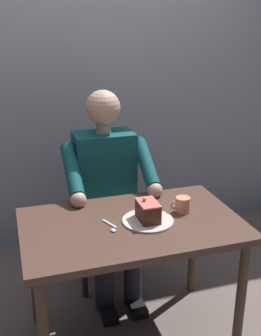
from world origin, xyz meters
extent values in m
plane|color=#70625A|center=(0.00, 0.00, 0.00)|extent=(14.00, 14.00, 0.00)
cube|color=#9EA8B2|center=(0.00, -1.23, 1.50)|extent=(6.40, 0.12, 3.00)
cube|color=brown|center=(0.00, 0.00, 0.68)|extent=(1.09, 0.67, 0.04)
cylinder|color=brown|center=(-0.49, 0.27, 0.34)|extent=(0.05, 0.05, 0.68)
cylinder|color=brown|center=(-0.49, -0.27, 0.34)|extent=(0.05, 0.05, 0.68)
cylinder|color=brown|center=(0.49, -0.27, 0.34)|extent=(0.05, 0.05, 0.68)
cube|color=#532D30|center=(0.00, -0.59, 0.41)|extent=(0.42, 0.42, 0.04)
cube|color=#532D30|center=(0.00, -0.78, 0.66)|extent=(0.38, 0.04, 0.45)
cylinder|color=#532D30|center=(-0.18, -0.41, 0.21)|extent=(0.04, 0.04, 0.41)
cylinder|color=#532D30|center=(0.18, -0.41, 0.21)|extent=(0.04, 0.04, 0.41)
cylinder|color=#532D30|center=(-0.18, -0.77, 0.21)|extent=(0.04, 0.04, 0.41)
cylinder|color=#532D30|center=(0.18, -0.77, 0.21)|extent=(0.04, 0.04, 0.41)
cube|color=#125053|center=(0.00, -0.57, 0.72)|extent=(0.36, 0.22, 0.58)
sphere|color=#D6A68A|center=(0.00, -0.57, 1.17)|extent=(0.20, 0.20, 0.20)
cylinder|color=#D6A68A|center=(0.00, -0.57, 1.04)|extent=(0.09, 0.09, 0.06)
cylinder|color=#125053|center=(-0.22, -0.43, 0.85)|extent=(0.08, 0.33, 0.26)
sphere|color=#D6A68A|center=(-0.22, -0.27, 0.74)|extent=(0.09, 0.09, 0.09)
cylinder|color=#125053|center=(0.22, -0.43, 0.85)|extent=(0.08, 0.33, 0.26)
sphere|color=#D6A68A|center=(0.22, -0.27, 0.74)|extent=(0.09, 0.09, 0.09)
cylinder|color=#26272F|center=(-0.09, -0.45, 0.41)|extent=(0.13, 0.38, 0.14)
cylinder|color=#26272F|center=(0.09, -0.45, 0.41)|extent=(0.13, 0.38, 0.14)
cylinder|color=#26272F|center=(-0.09, -0.27, 0.20)|extent=(0.11, 0.11, 0.39)
cube|color=black|center=(-0.09, -0.21, 0.03)|extent=(0.09, 0.22, 0.05)
cylinder|color=#26272F|center=(0.09, -0.27, 0.20)|extent=(0.11, 0.11, 0.39)
cube|color=black|center=(0.09, -0.21, 0.03)|extent=(0.09, 0.22, 0.05)
cylinder|color=silver|center=(-0.08, 0.02, 0.71)|extent=(0.26, 0.26, 0.01)
cube|color=#4E281C|center=(-0.08, 0.02, 0.75)|extent=(0.09, 0.14, 0.09)
cube|color=#D86F68|center=(-0.08, 0.02, 0.80)|extent=(0.09, 0.14, 0.01)
sphere|color=gold|center=(-0.06, 0.00, 0.82)|extent=(0.02, 0.02, 0.02)
cylinder|color=#E4986F|center=(-0.29, -0.03, 0.74)|extent=(0.08, 0.08, 0.08)
torus|color=#E4986F|center=(-0.24, -0.03, 0.75)|extent=(0.05, 0.01, 0.05)
cylinder|color=black|center=(-0.29, -0.03, 0.78)|extent=(0.07, 0.07, 0.01)
cube|color=silver|center=(0.11, -0.01, 0.70)|extent=(0.06, 0.11, 0.01)
ellipsoid|color=silver|center=(0.11, 0.06, 0.71)|extent=(0.03, 0.04, 0.01)
camera|label=1|loc=(0.55, 1.74, 1.66)|focal=43.84mm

